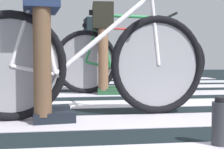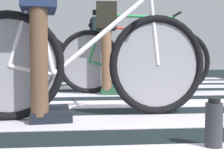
{
  "view_description": "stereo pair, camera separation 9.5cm",
  "coord_description": "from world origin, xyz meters",
  "px_view_note": "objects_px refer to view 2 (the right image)",
  "views": [
    {
      "loc": [
        -0.21,
        -2.62,
        0.44
      ],
      "look_at": [
        0.12,
        -0.13,
        0.3
      ],
      "focal_mm": 50.84,
      "sensor_mm": 36.0,
      "label": 1
    },
    {
      "loc": [
        -0.12,
        -2.62,
        0.44
      ],
      "look_at": [
        0.12,
        -0.13,
        0.3
      ],
      "focal_mm": 50.84,
      "sensor_mm": 36.0,
      "label": 2
    }
  ],
  "objects_px": {
    "bicycle_1_of_4": "(87,61)",
    "cyclist_4_of_4": "(99,41)",
    "cyclist_2_of_4": "(106,36)",
    "bicycle_2_of_4": "(134,59)",
    "bicycle_3_of_4": "(6,59)",
    "cyclist_1_of_4": "(39,22)",
    "bicycle_4_of_4": "(118,59)",
    "water_bottle": "(214,124)"
  },
  "relations": [
    {
      "from": "bicycle_1_of_4",
      "to": "cyclist_4_of_4",
      "type": "distance_m",
      "value": 2.9
    },
    {
      "from": "cyclist_4_of_4",
      "to": "cyclist_2_of_4",
      "type": "bearing_deg",
      "value": -94.97
    },
    {
      "from": "bicycle_2_of_4",
      "to": "bicycle_3_of_4",
      "type": "bearing_deg",
      "value": 154.55
    },
    {
      "from": "cyclist_1_of_4",
      "to": "bicycle_1_of_4",
      "type": "bearing_deg",
      "value": -0.0
    },
    {
      "from": "cyclist_1_of_4",
      "to": "bicycle_4_of_4",
      "type": "bearing_deg",
      "value": 66.55
    },
    {
      "from": "bicycle_1_of_4",
      "to": "bicycle_2_of_4",
      "type": "distance_m",
      "value": 1.48
    },
    {
      "from": "bicycle_2_of_4",
      "to": "water_bottle",
      "type": "xyz_separation_m",
      "value": [
        0.02,
        -2.15,
        -0.28
      ]
    },
    {
      "from": "bicycle_4_of_4",
      "to": "bicycle_3_of_4",
      "type": "bearing_deg",
      "value": -163.19
    },
    {
      "from": "cyclist_2_of_4",
      "to": "cyclist_1_of_4",
      "type": "bearing_deg",
      "value": -108.18
    },
    {
      "from": "bicycle_1_of_4",
      "to": "cyclist_1_of_4",
      "type": "height_order",
      "value": "cyclist_1_of_4"
    },
    {
      "from": "bicycle_1_of_4",
      "to": "cyclist_2_of_4",
      "type": "height_order",
      "value": "cyclist_2_of_4"
    },
    {
      "from": "bicycle_3_of_4",
      "to": "cyclist_4_of_4",
      "type": "height_order",
      "value": "cyclist_4_of_4"
    },
    {
      "from": "cyclist_2_of_4",
      "to": "cyclist_4_of_4",
      "type": "height_order",
      "value": "cyclist_4_of_4"
    },
    {
      "from": "bicycle_3_of_4",
      "to": "cyclist_2_of_4",
      "type": "bearing_deg",
      "value": -26.53
    },
    {
      "from": "bicycle_1_of_4",
      "to": "bicycle_3_of_4",
      "type": "distance_m",
      "value": 2.49
    },
    {
      "from": "bicycle_2_of_4",
      "to": "water_bottle",
      "type": "bearing_deg",
      "value": -86.69
    },
    {
      "from": "cyclist_4_of_4",
      "to": "water_bottle",
      "type": "height_order",
      "value": "cyclist_4_of_4"
    },
    {
      "from": "cyclist_2_of_4",
      "to": "water_bottle",
      "type": "distance_m",
      "value": 2.26
    },
    {
      "from": "bicycle_1_of_4",
      "to": "bicycle_3_of_4",
      "type": "height_order",
      "value": "same"
    },
    {
      "from": "water_bottle",
      "to": "bicycle_2_of_4",
      "type": "bearing_deg",
      "value": 90.44
    },
    {
      "from": "bicycle_3_of_4",
      "to": "cyclist_4_of_4",
      "type": "bearing_deg",
      "value": 32.52
    },
    {
      "from": "bicycle_4_of_4",
      "to": "water_bottle",
      "type": "height_order",
      "value": "bicycle_4_of_4"
    },
    {
      "from": "cyclist_2_of_4",
      "to": "cyclist_4_of_4",
      "type": "relative_size",
      "value": 0.98
    },
    {
      "from": "cyclist_1_of_4",
      "to": "cyclist_4_of_4",
      "type": "height_order",
      "value": "cyclist_4_of_4"
    },
    {
      "from": "bicycle_1_of_4",
      "to": "cyclist_1_of_4",
      "type": "bearing_deg",
      "value": 180.0
    },
    {
      "from": "cyclist_4_of_4",
      "to": "water_bottle",
      "type": "distance_m",
      "value": 3.71
    },
    {
      "from": "bicycle_1_of_4",
      "to": "cyclist_4_of_4",
      "type": "height_order",
      "value": "cyclist_4_of_4"
    },
    {
      "from": "bicycle_2_of_4",
      "to": "bicycle_4_of_4",
      "type": "xyz_separation_m",
      "value": [
        -0.01,
        1.53,
        0.0
      ]
    },
    {
      "from": "cyclist_4_of_4",
      "to": "water_bottle",
      "type": "relative_size",
      "value": 4.44
    },
    {
      "from": "cyclist_4_of_4",
      "to": "bicycle_3_of_4",
      "type": "bearing_deg",
      "value": -159.61
    },
    {
      "from": "bicycle_3_of_4",
      "to": "cyclist_1_of_4",
      "type": "bearing_deg",
      "value": -65.04
    },
    {
      "from": "bicycle_4_of_4",
      "to": "water_bottle",
      "type": "bearing_deg",
      "value": -94.97
    },
    {
      "from": "water_bottle",
      "to": "bicycle_4_of_4",
      "type": "bearing_deg",
      "value": 90.46
    },
    {
      "from": "cyclist_1_of_4",
      "to": "bicycle_3_of_4",
      "type": "xyz_separation_m",
      "value": [
        -0.76,
        2.29,
        -0.26
      ]
    },
    {
      "from": "bicycle_3_of_4",
      "to": "bicycle_4_of_4",
      "type": "distance_m",
      "value": 1.73
    },
    {
      "from": "water_bottle",
      "to": "bicycle_1_of_4",
      "type": "bearing_deg",
      "value": 126.25
    },
    {
      "from": "cyclist_1_of_4",
      "to": "bicycle_3_of_4",
      "type": "relative_size",
      "value": 0.58
    },
    {
      "from": "cyclist_2_of_4",
      "to": "bicycle_4_of_4",
      "type": "relative_size",
      "value": 0.58
    },
    {
      "from": "cyclist_1_of_4",
      "to": "bicycle_2_of_4",
      "type": "bearing_deg",
      "value": 51.33
    },
    {
      "from": "bicycle_1_of_4",
      "to": "cyclist_4_of_4",
      "type": "xyz_separation_m",
      "value": [
        0.23,
        2.87,
        0.28
      ]
    },
    {
      "from": "bicycle_2_of_4",
      "to": "cyclist_2_of_4",
      "type": "distance_m",
      "value": 0.41
    },
    {
      "from": "cyclist_2_of_4",
      "to": "bicycle_3_of_4",
      "type": "relative_size",
      "value": 0.58
    }
  ]
}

